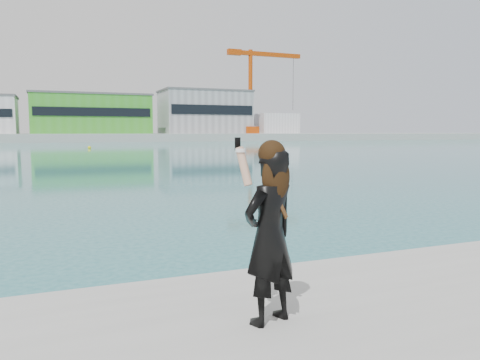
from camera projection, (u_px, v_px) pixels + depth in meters
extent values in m
cube|color=#9E9E99|center=(60.00, 137.00, 124.85)|extent=(320.00, 40.00, 2.00)
cube|color=green|center=(91.00, 115.00, 125.38)|extent=(30.00, 16.00, 10.00)
cube|color=black|center=(94.00, 112.00, 117.87)|extent=(28.50, 0.20, 2.20)
cube|color=#59595B|center=(90.00, 95.00, 124.84)|extent=(30.60, 16.32, 0.50)
cube|color=gray|center=(205.00, 113.00, 137.25)|extent=(25.00, 15.00, 12.00)
cube|color=black|center=(213.00, 110.00, 130.18)|extent=(23.75, 0.20, 2.64)
cube|color=#59595B|center=(205.00, 91.00, 136.61)|extent=(25.50, 15.30, 0.50)
cube|color=silver|center=(275.00, 124.00, 143.94)|extent=(12.00, 10.00, 6.00)
cube|color=#D3490C|center=(250.00, 130.00, 136.72)|extent=(4.00, 4.00, 2.00)
cylinder|color=#D3490C|center=(250.00, 88.00, 135.49)|extent=(1.20, 1.20, 22.00)
cube|color=#D3490C|center=(269.00, 55.00, 136.70)|extent=(20.00, 1.20, 1.20)
cube|color=#D3490C|center=(234.00, 52.00, 132.59)|extent=(4.00, 1.60, 1.60)
cylinder|color=black|center=(293.00, 83.00, 140.52)|extent=(0.10, 0.10, 16.00)
cylinder|color=silver|center=(148.00, 119.00, 124.27)|extent=(0.16, 0.16, 8.00)
cube|color=red|center=(150.00, 106.00, 124.15)|extent=(1.20, 0.04, 0.80)
sphere|color=yellow|center=(89.00, 149.00, 69.47)|extent=(0.50, 0.50, 0.50)
imported|color=black|center=(270.00, 236.00, 4.14)|extent=(0.67, 0.55, 1.57)
sphere|color=black|center=(272.00, 154.00, 4.05)|extent=(0.24, 0.24, 0.24)
ellipsoid|color=black|center=(276.00, 177.00, 4.04)|extent=(0.26, 0.14, 0.42)
cylinder|color=tan|center=(244.00, 166.00, 4.01)|extent=(0.13, 0.20, 0.34)
cylinder|color=white|center=(241.00, 150.00, 4.02)|extent=(0.09, 0.09, 0.03)
cube|color=black|center=(238.00, 144.00, 4.04)|extent=(0.06, 0.03, 0.12)
cube|color=#4C2D14|center=(279.00, 202.00, 4.07)|extent=(0.21, 0.09, 0.32)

